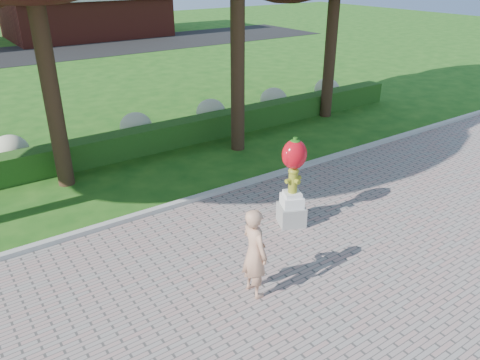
% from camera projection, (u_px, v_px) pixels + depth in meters
% --- Properties ---
extents(ground, '(100.00, 100.00, 0.00)m').
position_uv_depth(ground, '(250.00, 262.00, 9.72)').
color(ground, '#194C13').
rests_on(ground, ground).
extents(curb, '(40.00, 0.18, 0.15)m').
position_uv_depth(curb, '(181.00, 203.00, 11.92)').
color(curb, '#ADADA5').
rests_on(curb, ground).
extents(lawn_hedge, '(24.00, 0.70, 0.80)m').
position_uv_depth(lawn_hedge, '(120.00, 145.00, 14.76)').
color(lawn_hedge, '#194012').
rests_on(lawn_hedge, ground).
extents(hydrangea_row, '(20.10, 1.10, 0.99)m').
position_uv_depth(hydrangea_row, '(124.00, 129.00, 15.73)').
color(hydrangea_row, '#BEBC91').
rests_on(hydrangea_row, ground).
extents(hydrant_sculpture, '(0.77, 0.77, 2.16)m').
position_uv_depth(hydrant_sculpture, '(293.00, 180.00, 10.60)').
color(hydrant_sculpture, gray).
rests_on(hydrant_sculpture, walkway).
extents(woman, '(0.45, 0.66, 1.76)m').
position_uv_depth(woman, '(255.00, 253.00, 8.41)').
color(woman, tan).
rests_on(woman, walkway).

